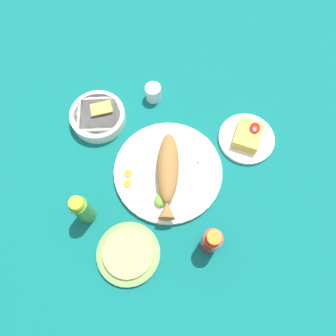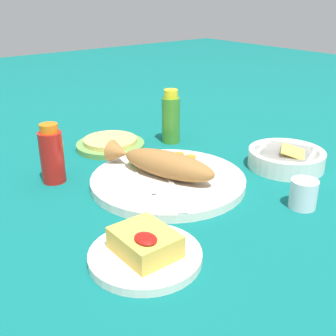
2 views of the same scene
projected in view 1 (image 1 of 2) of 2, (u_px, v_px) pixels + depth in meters
ground_plane at (168, 173)px, 1.01m from camera, size 4.00×4.00×0.00m
main_plate at (168, 171)px, 1.00m from camera, size 0.33×0.33×0.02m
fried_fish at (168, 173)px, 0.96m from camera, size 0.27×0.14×0.06m
fork_near at (188, 153)px, 1.01m from camera, size 0.17×0.10×0.00m
fork_far at (196, 166)px, 0.99m from camera, size 0.18×0.06×0.00m
carrot_slice_near at (128, 174)px, 0.98m from camera, size 0.02×0.02×0.00m
carrot_slice_mid at (127, 184)px, 0.97m from camera, size 0.02×0.02×0.00m
lime_wedge_main at (161, 200)px, 0.94m from camera, size 0.04×0.04×0.02m
hot_sauce_bottle_red at (211, 241)px, 0.87m from camera, size 0.05×0.05×0.13m
hot_sauce_bottle_green at (83, 210)px, 0.89m from camera, size 0.05×0.05×0.14m
salt_cup at (153, 93)px, 1.08m from camera, size 0.05×0.05×0.06m
side_plate_fries at (246, 139)px, 1.04m from camera, size 0.18×0.18×0.01m
fries_pile at (248, 135)px, 1.02m from camera, size 0.10×0.08×0.04m
guacamole_bowl at (98, 116)px, 1.05m from camera, size 0.17×0.17×0.05m
tortilla_plate at (128, 254)px, 0.91m from camera, size 0.18×0.18×0.01m
tortilla_stack at (128, 253)px, 0.90m from camera, size 0.14×0.14×0.01m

